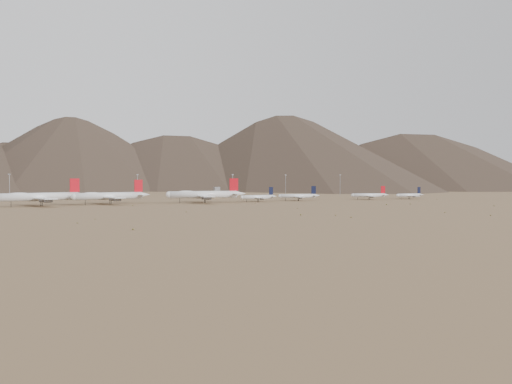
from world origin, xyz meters
name	(u,v)px	position (x,y,z in m)	size (l,w,h in m)	color
ground	(226,204)	(0.00, 0.00, 0.00)	(3000.00, 3000.00, 0.00)	#916F4B
mountain_ridge	(111,126)	(0.00, 900.00, 150.00)	(4400.00, 1000.00, 300.00)	#46362A
widebody_west	(40,197)	(-143.00, 28.40, 7.41)	(68.97, 55.13, 21.49)	white
widebody_centre	(109,196)	(-90.19, 35.42, 7.02)	(66.76, 52.83, 20.36)	white
widebody_east	(204,194)	(-10.84, 27.92, 7.41)	(72.39, 55.68, 21.49)	white
narrowbody_a	(258,197)	(41.25, 28.93, 4.35)	(40.11, 29.43, 13.41)	white
narrowbody_b	(299,196)	(84.89, 32.75, 4.55)	(42.41, 30.75, 14.03)	white
narrowbody_c	(370,195)	(162.15, 27.47, 4.42)	(41.04, 29.86, 13.61)	white
narrowbody_d	(410,195)	(208.13, 22.87, 4.02)	(37.49, 27.15, 12.39)	white
control_tower	(217,193)	(30.00, 120.00, 5.32)	(8.00, 8.00, 12.00)	tan
mast_far_west	(10,186)	(-171.22, 118.38, 14.20)	(2.00, 0.60, 25.70)	gray
mast_west	(137,185)	(-53.51, 125.23, 14.20)	(2.00, 0.60, 25.70)	gray
mast_centre	(233,185)	(46.01, 113.68, 14.20)	(2.00, 0.60, 25.70)	gray
mast_east	(286,184)	(125.18, 146.97, 14.20)	(2.00, 0.60, 25.70)	gray
mast_far_east	(340,184)	(186.75, 123.60, 14.20)	(2.00, 0.60, 25.70)	gray
desert_scrub	(288,211)	(8.11, -102.86, 0.34)	(442.87, 183.38, 0.91)	brown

